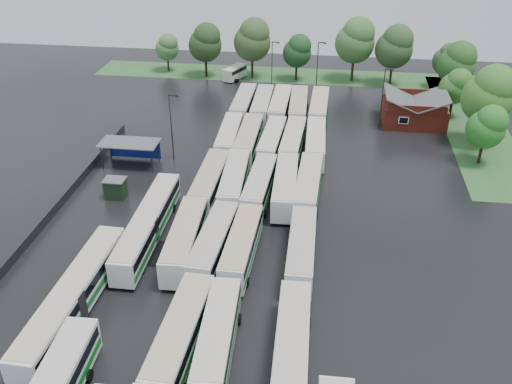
# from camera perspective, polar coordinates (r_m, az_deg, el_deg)

# --- Properties ---
(ground) EXTENTS (160.00, 160.00, 0.00)m
(ground) POSITION_cam_1_polar(r_m,az_deg,el_deg) (61.20, -3.40, -7.45)
(ground) COLOR black
(ground) RESTS_ON ground
(brick_building) EXTENTS (10.07, 8.60, 5.39)m
(brick_building) POSITION_cam_1_polar(r_m,az_deg,el_deg) (98.03, 15.49, 7.68)
(brick_building) COLOR maroon
(brick_building) RESTS_ON ground
(wash_shed) EXTENTS (8.20, 4.20, 3.58)m
(wash_shed) POSITION_cam_1_polar(r_m,az_deg,el_deg) (82.25, -12.45, 4.63)
(wash_shed) COLOR #2D2D30
(wash_shed) RESTS_ON ground
(utility_hut) EXTENTS (2.70, 2.20, 2.62)m
(utility_hut) POSITION_cam_1_polar(r_m,az_deg,el_deg) (74.85, -13.88, 0.38)
(utility_hut) COLOR black
(utility_hut) RESTS_ON ground
(grass_strip_north) EXTENTS (80.00, 10.00, 0.01)m
(grass_strip_north) POSITION_cam_1_polar(r_m,az_deg,el_deg) (118.71, 3.52, 11.56)
(grass_strip_north) COLOR #2E5E2B
(grass_strip_north) RESTS_ON ground
(grass_strip_east) EXTENTS (10.00, 50.00, 0.01)m
(grass_strip_east) POSITION_cam_1_polar(r_m,az_deg,el_deg) (100.64, 21.01, 6.18)
(grass_strip_east) COLOR #2E5E2B
(grass_strip_east) RESTS_ON ground
(west_fence) EXTENTS (0.10, 50.00, 1.20)m
(west_fence) POSITION_cam_1_polar(r_m,az_deg,el_deg) (73.97, -19.36, -1.54)
(west_fence) COLOR #2D2D30
(west_fence) RESTS_ON ground
(bus_r1c1) EXTENTS (3.32, 13.47, 3.72)m
(bus_r1c1) POSITION_cam_1_polar(r_m,az_deg,el_deg) (50.75, -7.59, -14.03)
(bus_r1c1) COLOR white
(bus_r1c1) RESTS_ON ground
(bus_r1c2) EXTENTS (3.34, 12.88, 3.55)m
(bus_r1c2) POSITION_cam_1_polar(r_m,az_deg,el_deg) (50.38, -3.88, -14.34)
(bus_r1c2) COLOR white
(bus_r1c2) RESTS_ON ground
(bus_r1c4) EXTENTS (3.16, 13.20, 3.65)m
(bus_r1c4) POSITION_cam_1_polar(r_m,az_deg,el_deg) (49.77, 3.63, -14.92)
(bus_r1c4) COLOR white
(bus_r1c4) RESTS_ON ground
(bus_r2c0) EXTENTS (3.40, 13.43, 3.71)m
(bus_r2c0) POSITION_cam_1_polar(r_m,az_deg,el_deg) (62.08, -7.13, -4.74)
(bus_r2c0) COLOR white
(bus_r2c0) RESTS_ON ground
(bus_r2c1) EXTENTS (3.37, 13.02, 3.59)m
(bus_r2c1) POSITION_cam_1_polar(r_m,az_deg,el_deg) (61.31, -4.27, -5.13)
(bus_r2c1) COLOR white
(bus_r2c1) RESTS_ON ground
(bus_r2c2) EXTENTS (2.98, 12.76, 3.54)m
(bus_r2c2) POSITION_cam_1_polar(r_m,az_deg,el_deg) (60.77, -1.45, -5.43)
(bus_r2c2) COLOR white
(bus_r2c2) RESTS_ON ground
(bus_r2c4) EXTENTS (2.92, 12.88, 3.58)m
(bus_r2c4) POSITION_cam_1_polar(r_m,az_deg,el_deg) (60.41, 4.57, -5.75)
(bus_r2c4) COLOR white
(bus_r2c4) RESTS_ON ground
(bus_r3c0) EXTENTS (2.90, 13.31, 3.70)m
(bus_r3c0) POSITION_cam_1_polar(r_m,az_deg,el_deg) (72.82, -4.65, 0.99)
(bus_r3c0) COLOR white
(bus_r3c0) RESTS_ON ground
(bus_r3c1) EXTENTS (3.39, 13.24, 3.65)m
(bus_r3c1) POSITION_cam_1_polar(r_m,az_deg,el_deg) (72.74, -2.19, 1.02)
(bus_r3c1) COLOR white
(bus_r3c1) RESTS_ON ground
(bus_r3c2) EXTENTS (3.17, 12.84, 3.55)m
(bus_r3c2) POSITION_cam_1_polar(r_m,az_deg,el_deg) (71.97, 0.34, 0.65)
(bus_r3c2) COLOR white
(bus_r3c2) RESTS_ON ground
(bus_r3c3) EXTENTS (3.17, 13.13, 3.63)m
(bus_r3c3) POSITION_cam_1_polar(r_m,az_deg,el_deg) (71.85, 2.95, 0.60)
(bus_r3c3) COLOR white
(bus_r3c3) RESTS_ON ground
(bus_r3c4) EXTENTS (3.16, 13.32, 3.69)m
(bus_r3c4) POSITION_cam_1_polar(r_m,az_deg,el_deg) (71.92, 5.25, 0.57)
(bus_r3c4) COLOR white
(bus_r3c4) RESTS_ON ground
(bus_r4c0) EXTENTS (3.15, 12.78, 3.53)m
(bus_r4c0) POSITION_cam_1_polar(r_m,az_deg,el_deg) (85.28, -2.70, 5.48)
(bus_r4c0) COLOR white
(bus_r4c0) RESTS_ON ground
(bus_r4c1) EXTENTS (2.85, 13.19, 3.67)m
(bus_r4c1) POSITION_cam_1_polar(r_m,az_deg,el_deg) (84.26, -0.75, 5.26)
(bus_r4c1) COLOR white
(bus_r4c1) RESTS_ON ground
(bus_r4c2) EXTENTS (3.16, 12.75, 3.52)m
(bus_r4c2) POSITION_cam_1_polar(r_m,az_deg,el_deg) (83.92, 1.60, 5.08)
(bus_r4c2) COLOR white
(bus_r4c2) RESTS_ON ground
(bus_r4c3) EXTENTS (3.15, 12.87, 3.56)m
(bus_r4c3) POSITION_cam_1_polar(r_m,az_deg,el_deg) (83.83, 3.70, 5.01)
(bus_r4c3) COLOR white
(bus_r4c3) RESTS_ON ground
(bus_r4c4) EXTENTS (3.09, 13.04, 3.61)m
(bus_r4c4) POSITION_cam_1_polar(r_m,az_deg,el_deg) (83.66, 5.96, 4.88)
(bus_r4c4) COLOR white
(bus_r4c4) RESTS_ON ground
(bus_r5c0) EXTENTS (2.84, 13.08, 3.64)m
(bus_r5c0) POSITION_cam_1_polar(r_m,az_deg,el_deg) (97.56, -1.27, 8.75)
(bus_r5c0) COLOR white
(bus_r5c0) RESTS_ON ground
(bus_r5c1) EXTENTS (2.98, 12.94, 3.59)m
(bus_r5c1) POSITION_cam_1_polar(r_m,az_deg,el_deg) (97.09, 0.62, 8.64)
(bus_r5c1) COLOR white
(bus_r5c1) RESTS_ON ground
(bus_r5c2) EXTENTS (2.87, 13.32, 3.71)m
(bus_r5c2) POSITION_cam_1_polar(r_m,az_deg,el_deg) (96.68, 2.42, 8.56)
(bus_r5c2) COLOR white
(bus_r5c2) RESTS_ON ground
(bus_r5c3) EXTENTS (3.22, 13.22, 3.66)m
(bus_r5c3) POSITION_cam_1_polar(r_m,az_deg,el_deg) (96.55, 4.25, 8.45)
(bus_r5c3) COLOR white
(bus_r5c3) RESTS_ON ground
(bus_r5c4) EXTENTS (3.00, 13.20, 3.66)m
(bus_r5c4) POSITION_cam_1_polar(r_m,az_deg,el_deg) (96.50, 6.32, 8.34)
(bus_r5c4) COLOR white
(bus_r5c4) RESTS_ON ground
(artic_bus_west_b) EXTENTS (2.88, 19.14, 3.55)m
(artic_bus_west_b) POSITION_cam_1_polar(r_m,az_deg,el_deg) (65.37, -10.76, -3.20)
(artic_bus_west_b) COLOR white
(artic_bus_west_b) RESTS_ON ground
(artic_bus_west_c) EXTENTS (3.33, 19.82, 3.67)m
(artic_bus_west_c) POSITION_cam_1_polar(r_m,az_deg,el_deg) (56.66, -17.80, -10.02)
(artic_bus_west_c) COLOR white
(artic_bus_west_c) RESTS_ON ground
(minibus) EXTENTS (4.22, 6.20, 2.54)m
(minibus) POSITION_cam_1_polar(r_m,az_deg,el_deg) (115.94, -2.13, 11.88)
(minibus) COLOR white
(minibus) RESTS_ON ground
(tree_north_0) EXTENTS (4.77, 4.77, 7.89)m
(tree_north_0) POSITION_cam_1_polar(r_m,az_deg,el_deg) (121.12, -8.85, 14.15)
(tree_north_0) COLOR black
(tree_north_0) RESTS_ON ground
(tree_north_1) EXTENTS (6.57, 6.57, 10.88)m
(tree_north_1) POSITION_cam_1_polar(r_m,az_deg,el_deg) (116.21, -5.05, 14.71)
(tree_north_1) COLOR black
(tree_north_1) RESTS_ON ground
(tree_north_2) EXTENTS (7.28, 7.28, 12.06)m
(tree_north_2) POSITION_cam_1_polar(r_m,az_deg,el_deg) (114.89, -0.31, 15.03)
(tree_north_2) COLOR black
(tree_north_2) RESTS_ON ground
(tree_north_3) EXTENTS (5.58, 5.58, 9.24)m
(tree_north_3) POSITION_cam_1_polar(r_m,az_deg,el_deg) (114.20, 4.21, 13.92)
(tree_north_3) COLOR black
(tree_north_3) RESTS_ON ground
(tree_north_4) EXTENTS (7.62, 7.62, 12.63)m
(tree_north_4) POSITION_cam_1_polar(r_m,az_deg,el_deg) (114.70, 9.97, 14.77)
(tree_north_4) COLOR #362415
(tree_north_4) RESTS_ON ground
(tree_north_5) EXTENTS (7.13, 7.13, 11.81)m
(tree_north_5) POSITION_cam_1_polar(r_m,az_deg,el_deg) (113.76, 13.76, 13.98)
(tree_north_5) COLOR #312118
(tree_north_5) RESTS_ON ground
(tree_north_6) EXTENTS (5.31, 5.31, 8.80)m
(tree_north_6) POSITION_cam_1_polar(r_m,az_deg,el_deg) (115.31, 18.64, 12.49)
(tree_north_6) COLOR black
(tree_north_6) RESTS_ON ground
(tree_east_0) EXTENTS (5.40, 5.40, 8.94)m
(tree_east_0) POSITION_cam_1_polar(r_m,az_deg,el_deg) (85.51, 22.16, 6.09)
(tree_east_0) COLOR black
(tree_east_0) RESTS_ON ground
(tree_east_1) EXTENTS (7.63, 7.63, 12.64)m
(tree_east_1) POSITION_cam_1_polar(r_m,az_deg,el_deg) (91.01, 22.36, 9.05)
(tree_east_1) COLOR #2F2415
(tree_east_1) RESTS_ON ground
(tree_east_2) EXTENTS (5.20, 5.16, 8.55)m
(tree_east_2) POSITION_cam_1_polar(r_m,az_deg,el_deg) (101.25, 19.39, 9.98)
(tree_east_2) COLOR black
(tree_east_2) RESTS_ON ground
(tree_east_3) EXTENTS (6.67, 6.67, 11.04)m
(tree_east_3) POSITION_cam_1_polar(r_m,az_deg,el_deg) (108.32, 19.54, 12.09)
(tree_east_3) COLOR black
(tree_east_3) RESTS_ON ground
(tree_east_4) EXTENTS (5.15, 5.15, 8.53)m
(tree_east_4) POSITION_cam_1_polar(r_m,az_deg,el_deg) (115.64, 18.93, 12.39)
(tree_east_4) COLOR #352116
(tree_east_4) RESTS_ON ground
(lamp_post_ne) EXTENTS (1.50, 0.29, 9.75)m
(lamp_post_ne) POSITION_cam_1_polar(r_m,az_deg,el_deg) (94.02, 12.63, 9.59)
(lamp_post_ne) COLOR #2D2D30
(lamp_post_ne) RESTS_ON ground
(lamp_post_nw) EXTENTS (1.53, 0.30, 9.92)m
(lamp_post_nw) POSITION_cam_1_polar(r_m,az_deg,el_deg) (81.44, -8.41, 6.90)
(lamp_post_nw) COLOR #2D2D30
(lamp_post_nw) RESTS_ON ground
(lamp_post_back_w) EXTENTS (1.42, 0.28, 9.22)m
(lamp_post_back_w) POSITION_cam_1_polar(r_m,az_deg,el_deg) (108.66, 1.68, 12.84)
(lamp_post_back_w) COLOR #2D2D30
(lamp_post_back_w) RESTS_ON ground
(lamp_post_back_e) EXTENTS (1.53, 0.30, 9.92)m
(lamp_post_back_e) POSITION_cam_1_polar(r_m,az_deg,el_deg) (106.36, 6.22, 12.53)
(lamp_post_back_e) COLOR #2D2D30
(lamp_post_back_e) RESTS_ON ground
(puddle_2) EXTENTS (5.01, 5.01, 0.01)m
(puddle_2) POSITION_cam_1_polar(r_m,az_deg,el_deg) (63.88, -9.65, -6.08)
(puddle_2) COLOR black
(puddle_2) RESTS_ON ground
(puddle_3) EXTENTS (3.14, 3.14, 0.01)m
(puddle_3) POSITION_cam_1_polar(r_m,az_deg,el_deg) (57.19, 3.78, -10.57)
(puddle_3) COLOR black
(puddle_3) RESTS_ON ground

